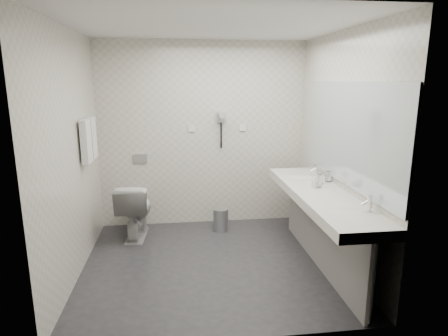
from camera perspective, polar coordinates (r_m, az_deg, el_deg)
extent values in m
plane|color=#252428|center=(4.37, -1.76, -14.05)|extent=(2.80, 2.80, 0.00)
plane|color=silver|center=(3.92, -2.03, 20.51)|extent=(2.80, 2.80, 0.00)
plane|color=beige|center=(5.24, -3.21, 4.90)|extent=(2.80, 0.00, 2.80)
plane|color=beige|center=(2.70, 0.69, -2.83)|extent=(2.80, 0.00, 2.80)
plane|color=beige|center=(4.08, -21.88, 1.65)|extent=(0.00, 2.60, 2.60)
plane|color=beige|center=(4.32, 16.97, 2.61)|extent=(0.00, 2.60, 2.60)
cube|color=silver|center=(4.14, 14.19, -4.08)|extent=(0.55, 2.20, 0.10)
cube|color=gray|center=(4.29, 14.19, -9.51)|extent=(0.03, 2.15, 0.75)
cylinder|color=silver|center=(3.45, 21.12, -15.80)|extent=(0.06, 0.06, 0.75)
cylinder|color=silver|center=(5.21, 10.38, -5.22)|extent=(0.06, 0.06, 0.75)
cube|color=#B2BCC6|center=(4.10, 18.09, 4.84)|extent=(0.02, 2.20, 1.05)
ellipsoid|color=silver|center=(3.56, 18.00, -6.54)|extent=(0.40, 0.31, 0.05)
ellipsoid|color=silver|center=(4.71, 11.38, -1.40)|extent=(0.40, 0.31, 0.05)
cylinder|color=silver|center=(3.62, 20.91, -4.95)|extent=(0.04, 0.04, 0.15)
cylinder|color=silver|center=(4.76, 13.66, -0.26)|extent=(0.04, 0.04, 0.15)
imported|color=beige|center=(4.23, 13.45, -2.11)|extent=(0.08, 0.08, 0.12)
imported|color=beige|center=(4.27, 14.03, -2.23)|extent=(0.10, 0.10, 0.09)
cylinder|color=silver|center=(4.41, 14.19, -1.61)|extent=(0.08, 0.08, 0.11)
cylinder|color=silver|center=(4.52, 15.32, -1.23)|extent=(0.09, 0.09, 0.12)
imported|color=silver|center=(5.06, -13.14, -6.10)|extent=(0.46, 0.74, 0.72)
cube|color=#B2B5BA|center=(5.28, -12.39, 1.39)|extent=(0.18, 0.02, 0.12)
cylinder|color=#B2B5BA|center=(5.19, -0.50, -7.77)|extent=(0.22, 0.22, 0.29)
cylinder|color=#B2B5BA|center=(5.14, -0.50, -6.19)|extent=(0.21, 0.21, 0.02)
cylinder|color=silver|center=(4.55, -19.88, 6.74)|extent=(0.02, 0.62, 0.02)
cube|color=silver|center=(4.44, -19.92, 3.73)|extent=(0.07, 0.24, 0.48)
cube|color=silver|center=(4.71, -19.20, 4.28)|extent=(0.07, 0.24, 0.48)
cube|color=gray|center=(5.20, -0.45, 7.64)|extent=(0.10, 0.04, 0.14)
cylinder|color=gray|center=(5.13, -0.36, 7.90)|extent=(0.08, 0.14, 0.08)
cylinder|color=black|center=(5.22, -0.43, 4.89)|extent=(0.02, 0.02, 0.35)
cube|color=silver|center=(5.20, -4.87, 5.93)|extent=(0.09, 0.02, 0.09)
cube|color=silver|center=(5.28, 2.78, 6.06)|extent=(0.09, 0.02, 0.09)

